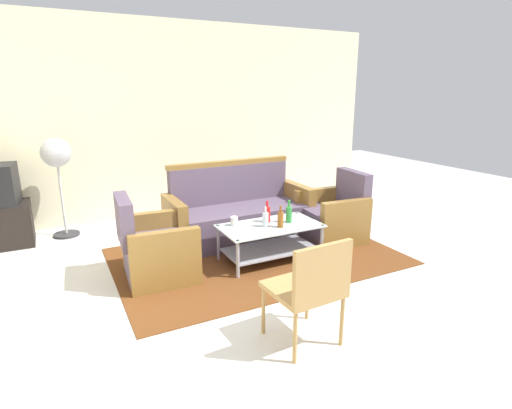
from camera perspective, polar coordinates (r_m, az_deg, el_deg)
ground_plane at (r=3.97m, az=4.02°, el=-11.83°), size 14.00×14.00×0.00m
wall_back at (r=6.35m, az=-10.40°, el=11.55°), size 6.52×0.12×2.80m
rug at (r=4.69m, az=0.03°, el=-7.23°), size 3.09×2.05×0.01m
couch at (r=5.15m, az=-2.43°, el=-1.46°), size 1.80×0.75×0.96m
armchair_left at (r=4.22m, az=-13.84°, el=-6.24°), size 0.74×0.80×0.85m
armchair_right at (r=5.23m, az=10.74°, el=-1.76°), size 0.75×0.81×0.85m
coffee_table at (r=4.50m, az=1.97°, el=-4.59°), size 1.10×0.60×0.40m
bottle_brown at (r=4.38m, az=3.44°, el=-2.04°), size 0.06×0.06×0.24m
bottle_red at (r=4.54m, az=1.56°, el=-1.34°), size 0.07×0.07×0.24m
bottle_green at (r=4.55m, az=4.61°, el=-1.31°), size 0.07×0.07×0.25m
bottle_clear at (r=4.39m, az=1.32°, el=-2.05°), size 0.07×0.07×0.22m
cup at (r=4.44m, az=-3.06°, el=-2.33°), size 0.08×0.08×0.10m
pedestal_fan at (r=5.66m, az=-26.10°, el=5.79°), size 0.36×0.36×1.27m
wicker_chair at (r=2.99m, az=7.64°, el=-11.03°), size 0.50×0.50×0.84m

